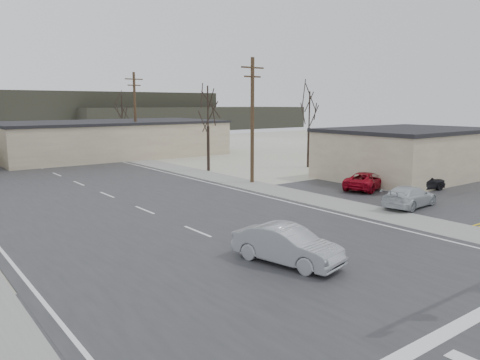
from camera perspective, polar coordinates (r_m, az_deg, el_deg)
The scene contains 20 objects.
ground at distance 17.82m, azimuth 8.85°, elevation -11.86°, with size 140.00×140.00×0.00m, color silver.
main_road at distance 29.77m, azimuth -12.38°, elevation -3.29°, with size 18.00×110.00×0.05m, color #2A2A2D.
cross_road at distance 17.81m, azimuth 8.85°, elevation -11.80°, with size 90.00×10.00×0.04m, color #2A2A2D.
parking_lot at distance 37.05m, azimuth 23.90°, elevation -1.43°, with size 18.00×20.00×0.03m, color #2A2A2D.
sidewalk_right at distance 39.29m, azimuth -1.37°, elevation -0.03°, with size 3.00×90.00×0.06m, color gray.
building_right_far at distance 59.84m, azimuth -15.47°, elevation 4.90°, with size 26.30×14.30×4.30m.
building_lot at distance 43.22m, azimuth 19.74°, elevation 3.12°, with size 14.30×10.30×4.30m.
upole_right_a at distance 37.74m, azimuth 1.51°, elevation 7.51°, with size 2.20×0.30×10.00m.
upole_right_b at distance 56.61m, azimuth -12.66°, elevation 7.89°, with size 2.20×0.30×10.00m.
tree_right_mid at distance 44.79m, azimuth -3.94°, elevation 8.68°, with size 3.74×3.74×8.33m.
tree_right_far at distance 68.99m, azimuth -14.20°, elevation 8.34°, with size 3.52×3.52×7.84m.
tree_lot at distance 47.75m, azimuth 8.45°, elevation 8.22°, with size 3.52×3.52×7.84m.
hill_center at distance 110.83m, azimuth -23.21°, elevation 7.57°, with size 80.00×18.00×9.00m, color #333026.
hill_right at distance 118.99m, azimuth -5.73°, elevation 7.49°, with size 60.00×18.00×5.50m, color #333026.
sedan_crossing at distance 18.99m, azimuth 5.75°, elevation -7.88°, with size 1.60×4.60×1.51m, color gray.
car_far_a at distance 62.21m, azimuth -20.94°, elevation 3.47°, with size 1.96×4.83×1.40m, color black.
car_parked_red at distance 36.24m, azimuth 15.13°, elevation -0.09°, with size 2.17×4.70×1.31m, color #9E0819.
car_parked_dark_a at distance 37.04m, azimuth 20.99°, elevation -0.09°, with size 1.69×4.21×1.44m, color black.
car_parked_dark_b at distance 40.37m, azimuth 20.86°, elevation 0.55°, with size 1.38×3.96×1.31m, color black.
car_parked_silver at distance 30.87m, azimuth 19.96°, elevation -1.91°, with size 1.86×4.57×1.33m, color #B7BFC3.
Camera 1 is at (-12.04, -11.47, 6.40)m, focal length 35.00 mm.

